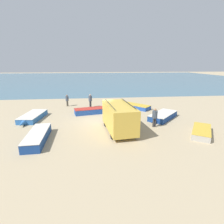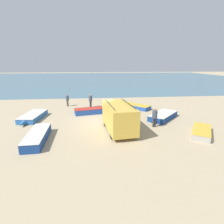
# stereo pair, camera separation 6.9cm
# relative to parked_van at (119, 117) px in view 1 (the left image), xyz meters

# --- Properties ---
(ground_plane) EXTENTS (200.00, 200.00, 0.00)m
(ground_plane) POSITION_rel_parked_van_xyz_m (-1.56, 3.02, -1.28)
(ground_plane) COLOR tan
(sea_water) EXTENTS (120.00, 80.00, 0.01)m
(sea_water) POSITION_rel_parked_van_xyz_m (-1.56, 55.02, -1.27)
(sea_water) COLOR #477084
(sea_water) RESTS_ON ground_plane
(parked_van) EXTENTS (2.57, 5.04, 2.47)m
(parked_van) POSITION_rel_parked_van_xyz_m (0.00, 0.00, 0.00)
(parked_van) COLOR gold
(parked_van) RESTS_ON ground_plane
(fishing_rowboat_0) EXTENTS (1.51, 5.15, 0.68)m
(fishing_rowboat_0) POSITION_rel_parked_van_xyz_m (-6.39, -1.21, -0.94)
(fishing_rowboat_0) COLOR navy
(fishing_rowboat_0) RESTS_ON ground_plane
(fishing_rowboat_1) EXTENTS (4.14, 4.19, 0.59)m
(fishing_rowboat_1) POSITION_rel_parked_van_xyz_m (5.07, 2.90, -0.98)
(fishing_rowboat_1) COLOR navy
(fishing_rowboat_1) RESTS_ON ground_plane
(fishing_rowboat_2) EXTENTS (5.23, 2.21, 0.64)m
(fishing_rowboat_2) POSITION_rel_parked_van_xyz_m (-2.04, 5.80, -0.96)
(fishing_rowboat_2) COLOR #234CA3
(fishing_rowboat_2) RESTS_ON ground_plane
(fishing_rowboat_3) EXTENTS (2.11, 4.84, 0.56)m
(fishing_rowboat_3) POSITION_rel_parked_van_xyz_m (-8.53, 4.11, -0.99)
(fishing_rowboat_3) COLOR #2D66AD
(fishing_rowboat_3) RESTS_ON ground_plane
(fishing_rowboat_4) EXTENTS (4.48, 4.53, 0.52)m
(fishing_rowboat_4) POSITION_rel_parked_van_xyz_m (2.94, 7.94, -1.02)
(fishing_rowboat_4) COLOR #234CA3
(fishing_rowboat_4) RESTS_ON ground_plane
(fishing_rowboat_5) EXTENTS (2.95, 3.79, 0.52)m
(fishing_rowboat_5) POSITION_rel_parked_van_xyz_m (6.75, -1.43, -1.02)
(fishing_rowboat_5) COLOR #ADA89E
(fishing_rowboat_5) RESTS_ON ground_plane
(fisherman_0) EXTENTS (0.47, 0.47, 1.78)m
(fisherman_0) POSITION_rel_parked_van_xyz_m (3.40, 0.64, -0.21)
(fisherman_0) COLOR #38383D
(fisherman_0) RESTS_ON ground_plane
(fisherman_1) EXTENTS (0.46, 0.46, 1.75)m
(fisherman_1) POSITION_rel_parked_van_xyz_m (-2.58, 8.80, -0.23)
(fisherman_1) COLOR #38383D
(fisherman_1) RESTS_ON ground_plane
(fisherman_2) EXTENTS (0.42, 0.42, 1.59)m
(fisherman_2) POSITION_rel_parked_van_xyz_m (-5.72, 9.70, -0.33)
(fisherman_2) COLOR #5B564C
(fisherman_2) RESTS_ON ground_plane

